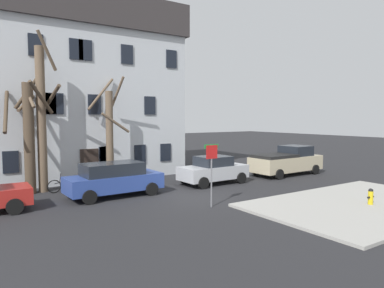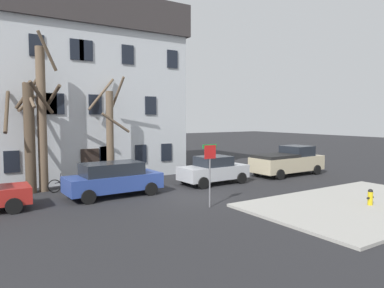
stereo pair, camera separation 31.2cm
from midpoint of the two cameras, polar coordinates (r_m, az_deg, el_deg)
The scene contains 12 objects.
ground_plane at distance 18.07m, azimuth -0.51°, elevation -8.56°, with size 120.00×120.00×0.00m, color #262628.
sidewalk_slab at distance 18.20m, azimuth 25.07°, elevation -8.68°, with size 10.45×6.44×0.12m, color #A8A59E.
building_main at distance 26.49m, azimuth -18.75°, elevation 8.33°, with size 13.81×8.54×11.78m.
tree_bare_near at distance 20.52m, azimuth -25.01°, elevation 1.78°, with size 2.81×2.74×6.50m.
tree_bare_mid at distance 20.67m, azimuth -23.47°, elevation 4.03°, with size 2.09×2.08×8.45m.
tree_bare_far at distance 21.67m, azimuth -13.45°, elevation 1.64°, with size 2.04×2.09×6.43m.
car_blue_wagon at distance 18.60m, azimuth -12.90°, elevation -5.46°, with size 4.84×2.22×1.73m.
car_silver_sedan at distance 21.56m, azimuth 3.01°, elevation -4.18°, with size 4.28×2.13×1.68m.
pickup_truck_beige at distance 25.69m, azimuth 14.59°, elevation -2.65°, with size 5.49×2.37×2.00m.
fire_hydrant at distance 17.93m, azimuth 26.26°, elevation -7.50°, with size 0.42×0.22×0.73m.
street_sign_pole at distance 15.85m, azimuth 2.59°, elevation -3.11°, with size 0.76×0.07×2.83m.
bicycle_leaning at distance 20.51m, azimuth -20.20°, elevation -6.23°, with size 1.75×0.08×1.03m.
Camera 1 is at (-9.76, -14.66, 4.04)m, focal length 33.28 mm.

